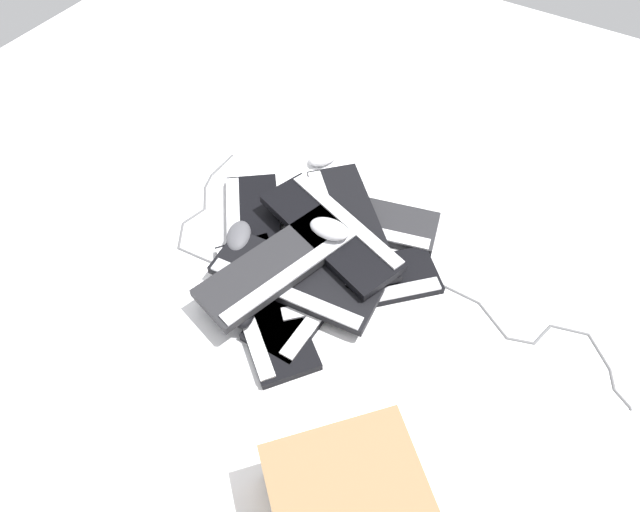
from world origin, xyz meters
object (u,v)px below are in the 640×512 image
at_px(keyboard_5, 295,280).
at_px(keyboard_1, 253,232).
at_px(keyboard_8, 278,265).
at_px(keyboard_7, 331,231).
at_px(mouse_1, 241,309).
at_px(keyboard_0, 360,218).
at_px(mouse_3, 324,156).
at_px(cardboard_box, 346,499).
at_px(keyboard_6, 350,223).
at_px(keyboard_2, 264,305).
at_px(mouse_2, 329,229).
at_px(keyboard_4, 356,285).
at_px(mouse_0, 239,236).
at_px(keyboard_3, 314,289).

bearing_deg(keyboard_5, keyboard_1, 65.23).
bearing_deg(keyboard_8, keyboard_7, -18.62).
bearing_deg(mouse_1, keyboard_0, -54.86).
bearing_deg(mouse_3, cardboard_box, 51.97).
xyz_separation_m(keyboard_1, keyboard_7, (0.08, -0.21, 0.06)).
bearing_deg(keyboard_6, keyboard_2, 169.55).
distance_m(keyboard_1, mouse_2, 0.25).
bearing_deg(keyboard_7, mouse_2, -158.66).
distance_m(mouse_3, cardboard_box, 1.05).
relative_size(keyboard_5, keyboard_6, 1.08).
bearing_deg(mouse_3, keyboard_1, 16.94).
bearing_deg(cardboard_box, keyboard_4, 27.01).
xyz_separation_m(keyboard_4, mouse_2, (0.06, 0.12, 0.10)).
bearing_deg(keyboard_8, cardboard_box, -133.11).
bearing_deg(mouse_0, keyboard_7, 95.38).
distance_m(keyboard_1, keyboard_2, 0.25).
relative_size(keyboard_4, cardboard_box, 1.46).
xyz_separation_m(keyboard_0, keyboard_2, (-0.39, 0.07, 0.00)).
bearing_deg(keyboard_8, mouse_0, 76.73).
bearing_deg(keyboard_8, mouse_1, 175.45).
bearing_deg(cardboard_box, mouse_2, 33.83).
xyz_separation_m(keyboard_0, mouse_1, (-0.45, 0.09, 0.04)).
distance_m(keyboard_2, keyboard_5, 0.10).
xyz_separation_m(keyboard_1, keyboard_8, (-0.09, -0.15, 0.06)).
bearing_deg(keyboard_4, keyboard_3, 128.47).
height_order(keyboard_0, keyboard_6, keyboard_6).
height_order(keyboard_4, mouse_0, mouse_0).
relative_size(keyboard_6, keyboard_7, 0.90).
height_order(keyboard_5, keyboard_8, keyboard_8).
height_order(keyboard_3, keyboard_8, keyboard_8).
bearing_deg(keyboard_0, keyboard_2, 170.38).
bearing_deg(cardboard_box, mouse_1, 60.00).
height_order(keyboard_2, mouse_2, mouse_2).
bearing_deg(mouse_1, mouse_0, -5.50).
relative_size(keyboard_5, keyboard_8, 0.97).
distance_m(keyboard_4, mouse_3, 0.50).
bearing_deg(keyboard_8, keyboard_4, -64.66).
height_order(keyboard_3, mouse_2, mouse_2).
xyz_separation_m(keyboard_0, keyboard_8, (-0.30, 0.08, 0.06)).
distance_m(keyboard_5, mouse_1, 0.16).
bearing_deg(keyboard_4, keyboard_7, 57.64).
height_order(keyboard_4, keyboard_7, keyboard_7).
xyz_separation_m(keyboard_3, keyboard_5, (-0.02, 0.05, 0.03)).
xyz_separation_m(keyboard_2, keyboard_7, (0.26, -0.04, 0.06)).
height_order(keyboard_8, mouse_2, mouse_2).
xyz_separation_m(keyboard_2, keyboard_4, (0.18, -0.17, 0.00)).
bearing_deg(mouse_0, mouse_2, 89.97).
distance_m(keyboard_4, keyboard_8, 0.21).
xyz_separation_m(keyboard_1, cardboard_box, (-0.50, -0.59, 0.07)).
bearing_deg(keyboard_4, keyboard_6, 35.16).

